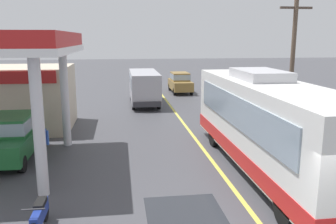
{
  "coord_description": "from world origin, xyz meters",
  "views": [
    {
      "loc": [
        -3.61,
        -5.51,
        4.88
      ],
      "look_at": [
        -1.5,
        10.0,
        1.6
      ],
      "focal_mm": 37.72,
      "sensor_mm": 36.0,
      "label": 1
    }
  ],
  "objects": [
    {
      "name": "lane_divider_stripe",
      "position": [
        0.0,
        15.0,
        0.0
      ],
      "size": [
        0.16,
        50.0,
        0.01
      ],
      "primitive_type": "cube",
      "color": "#D8CC4C",
      "rests_on": "ground"
    },
    {
      "name": "minibus_opposing_lane",
      "position": [
        -1.85,
        20.69,
        1.47
      ],
      "size": [
        2.04,
        6.13,
        2.44
      ],
      "color": "#A5A5AD",
      "rests_on": "ground"
    },
    {
      "name": "car_at_pump",
      "position": [
        -8.04,
        9.06,
        1.01
      ],
      "size": [
        1.7,
        4.2,
        1.82
      ],
      "color": "#1E602D",
      "rests_on": "ground"
    },
    {
      "name": "motorcycle_parked_forecourt",
      "position": [
        -5.74,
        3.13,
        0.44
      ],
      "size": [
        0.55,
        1.8,
        0.92
      ],
      "color": "black",
      "rests_on": "ground"
    },
    {
      "name": "coach_bus_main",
      "position": [
        1.72,
        6.44,
        1.72
      ],
      "size": [
        2.6,
        11.04,
        3.69
      ],
      "color": "white",
      "rests_on": "ground"
    },
    {
      "name": "ground",
      "position": [
        0.0,
        20.0,
        0.0
      ],
      "size": [
        120.0,
        120.0,
        0.0
      ],
      "primitive_type": "plane",
      "color": "#424247"
    },
    {
      "name": "pedestrian_near_pump",
      "position": [
        -6.71,
        8.28,
        0.93
      ],
      "size": [
        0.55,
        0.22,
        1.66
      ],
      "color": "#33333F",
      "rests_on": "ground"
    },
    {
      "name": "car_trailing_behind_bus",
      "position": [
        1.81,
        26.12,
        1.01
      ],
      "size": [
        1.7,
        4.2,
        1.82
      ],
      "color": "olive",
      "rests_on": "ground"
    },
    {
      "name": "utility_pole_roadside",
      "position": [
        5.82,
        12.96,
        3.71
      ],
      "size": [
        1.8,
        0.24,
        7.08
      ],
      "color": "brown",
      "rests_on": "ground"
    }
  ]
}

